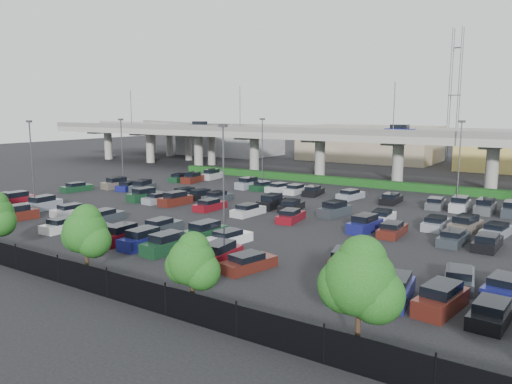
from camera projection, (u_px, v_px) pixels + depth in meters
ground at (266, 212)px, 57.72m from camera, size 280.00×280.00×0.00m
overpass at (368, 139)px, 82.99m from camera, size 150.00×13.00×15.80m
on_ramp at (180, 130)px, 120.42m from camera, size 50.93×30.13×8.80m
hedge at (351, 182)px, 78.18m from camera, size 66.00×1.60×1.10m
fence at (49, 267)px, 34.59m from camera, size 70.00×0.10×2.00m
tree_row at (72, 228)px, 34.96m from camera, size 65.07×3.66×5.94m
parked_cars at (253, 212)px, 54.48m from camera, size 62.92×41.64×1.67m
light_poles at (246, 155)px, 60.60m from camera, size 66.90×48.38×10.30m
distant_buildings at (481, 149)px, 101.16m from camera, size 138.00×24.00×9.00m
comm_tower at (455, 92)px, 113.81m from camera, size 2.40×2.40×30.00m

